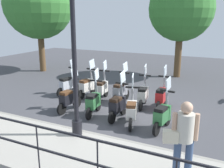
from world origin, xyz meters
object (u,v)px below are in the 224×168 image
object	(u,v)px
scooter_far_0	(162,96)
scooter_far_2	(121,90)
scooter_far_1	(143,94)
scooter_near_2	(118,105)
scooter_far_3	(102,88)
scooter_near_4	(69,98)
scooter_near_1	(132,110)
pedestrian_with_bag	(183,136)
scooter_near_0	(163,115)
tree_large	(38,4)
lamp_post_near	(75,65)
scooter_near_3	(93,101)
scooter_far_5	(68,84)
tree_distant	(181,9)
scooter_far_4	(87,86)

from	to	relation	value
scooter_far_0	scooter_far_2	xyz separation A→B (m)	(-0.02, 1.60, 0.00)
scooter_far_1	scooter_near_2	bearing A→B (deg)	157.67
scooter_far_3	scooter_near_4	bearing A→B (deg)	158.01
scooter_near_1	pedestrian_with_bag	bearing A→B (deg)	-156.96
scooter_near_0	tree_large	bearing A→B (deg)	67.61
lamp_post_near	scooter_near_4	size ratio (longest dim) A/B	2.80
scooter_near_3	scooter_far_1	xyz separation A→B (m)	(1.46, -1.24, 0.00)
scooter_near_1	scooter_far_2	xyz separation A→B (m)	(1.80, 1.15, 0.00)
lamp_post_near	scooter_far_1	distance (m)	3.63
scooter_near_0	scooter_far_5	distance (m)	4.75
scooter_far_3	tree_distant	bearing A→B (deg)	-25.76
tree_large	scooter_far_1	size ratio (longest dim) A/B	3.82
pedestrian_with_bag	tree_large	xyz separation A→B (m)	(7.31, 9.67, 2.82)
scooter_far_3	tree_large	bearing A→B (deg)	54.27
scooter_near_0	scooter_near_1	world-z (taller)	same
scooter_far_4	scooter_far_5	size ratio (longest dim) A/B	1.00
scooter_far_5	scooter_far_4	bearing A→B (deg)	-69.14
scooter_far_3	scooter_near_2	bearing A→B (deg)	-144.07
scooter_far_0	tree_large	bearing A→B (deg)	68.08
scooter_near_0	scooter_near_1	xyz separation A→B (m)	(-0.06, 0.94, 0.00)
tree_large	scooter_far_5	bearing A→B (deg)	-128.39
scooter_far_3	scooter_far_1	bearing A→B (deg)	-99.36
lamp_post_near	scooter_far_4	xyz separation A→B (m)	(3.31, 1.67, -1.58)
lamp_post_near	scooter_near_3	world-z (taller)	lamp_post_near
scooter_near_2	scooter_far_4	distance (m)	2.59
scooter_far_2	scooter_far_5	world-z (taller)	same
scooter_far_1	scooter_far_5	bearing A→B (deg)	81.80
scooter_far_0	scooter_far_3	size ratio (longest dim) A/B	1.00
scooter_near_0	scooter_near_1	distance (m)	0.94
scooter_near_4	scooter_far_5	xyz separation A→B (m)	(1.52, 1.12, 0.00)
scooter_near_2	scooter_near_4	xyz separation A→B (m)	(-0.09, 1.83, 0.00)
tree_large	scooter_far_3	xyz separation A→B (m)	(-3.30, -5.83, -3.41)
scooter_far_5	scooter_far_1	bearing A→B (deg)	-76.73
scooter_far_0	scooter_far_4	size ratio (longest dim) A/B	1.00
tree_large	scooter_far_3	world-z (taller)	tree_large
scooter_far_0	scooter_far_2	distance (m)	1.60
lamp_post_near	scooter_far_4	world-z (taller)	lamp_post_near
lamp_post_near	scooter_far_0	bearing A→B (deg)	-23.31
scooter_near_2	scooter_far_2	size ratio (longest dim) A/B	1.00
pedestrian_with_bag	scooter_far_5	xyz separation A→B (m)	(3.93, 5.41, -0.60)
scooter_near_0	scooter_far_2	distance (m)	2.72
scooter_near_4	scooter_far_3	xyz separation A→B (m)	(1.60, -0.45, 0.00)
scooter_near_3	scooter_far_0	world-z (taller)	same
pedestrian_with_bag	scooter_far_5	size ratio (longest dim) A/B	1.03
scooter_near_0	scooter_far_4	distance (m)	3.99
scooter_near_1	scooter_near_4	distance (m)	2.41
lamp_post_near	scooter_near_1	bearing A→B (deg)	-33.27
scooter_far_1	scooter_far_2	world-z (taller)	same
scooter_near_4	scooter_far_4	world-z (taller)	same
tree_large	lamp_post_near	bearing A→B (deg)	-134.00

